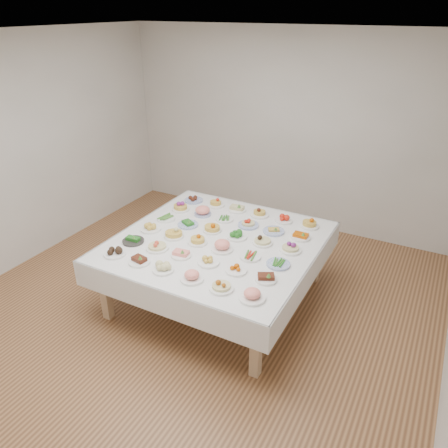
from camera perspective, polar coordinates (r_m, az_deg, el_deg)
The scene contains 38 objects.
room_envelope at distance 4.17m, azimuth -3.91°, elevation 10.08°, with size 5.02×5.02×2.81m.
display_table at distance 4.74m, azimuth -0.86°, elevation -2.86°, with size 2.11×2.11×0.75m.
dish_0 at distance 4.55m, azimuth -14.12°, elevation -3.39°, with size 0.22×0.22×0.11m.
dish_1 at distance 4.37m, azimuth -11.01°, elevation -4.61°, with size 0.21×0.21×0.09m.
dish_2 at distance 4.20m, azimuth -7.96°, elevation -5.62°, with size 0.20×0.20×0.09m.
dish_3 at distance 4.04m, azimuth -4.22°, elevation -6.67°, with size 0.22×0.22×0.12m.
dish_4 at distance 3.90m, azimuth -0.35°, elevation -7.81°, with size 0.22×0.22×0.13m.
dish_5 at distance 3.79m, azimuth 3.71°, elevation -8.95°, with size 0.23×0.23×0.13m.
dish_6 at distance 4.75m, azimuth -11.79°, elevation -2.00°, with size 0.23×0.23×0.09m.
dish_7 at distance 4.56m, azimuth -8.74°, elevation -2.55°, with size 0.25×0.25×0.14m.
dish_8 at distance 4.42m, azimuth -5.64°, elevation -3.82°, with size 0.20×0.20×0.09m.
dish_9 at distance 4.28m, azimuth -2.03°, elevation -4.80°, with size 0.21×0.21×0.08m.
dish_10 at distance 4.16m, azimuth 1.60°, elevation -5.88°, with size 0.20×0.20×0.08m.
dish_11 at distance 4.05m, azimuth 5.51°, elevation -6.87°, with size 0.20×0.20×0.09m.
dish_12 at distance 4.97m, azimuth -9.57°, elevation -0.35°, with size 0.23×0.23×0.10m.
dish_13 at distance 4.77m, azimuth -6.59°, elevation -1.00°, with size 0.24×0.24×0.14m.
dish_14 at distance 4.63m, azimuth -3.47°, elevation -2.03°, with size 0.20×0.20×0.11m.
dish_15 at distance 4.50m, azimuth -0.24°, elevation -2.81°, with size 0.23×0.23×0.12m.
dish_16 at distance 4.39m, azimuth 3.45°, elevation -4.16°, with size 0.21×0.21×0.05m.
dish_17 at distance 4.29m, azimuth 7.10°, elevation -5.13°, with size 0.23×0.23×0.05m.
dish_18 at distance 5.19m, azimuth -7.58°, elevation 0.81°, with size 0.21×0.21×0.05m.
dish_19 at distance 5.02m, azimuth -4.73°, elevation 0.14°, with size 0.23×0.23×0.09m.
dish_20 at distance 4.86m, azimuth -1.56°, elevation -0.28°, with size 0.20×0.20×0.13m.
dish_21 at distance 4.73m, azimuth 1.72°, elevation -1.32°, with size 0.22×0.22×0.10m.
dish_22 at distance 4.63m, azimuth 5.07°, elevation -1.99°, with size 0.21×0.21×0.12m.
dish_23 at distance 4.53m, azimuth 8.70°, elevation -2.81°, with size 0.23×0.23×0.13m.
dish_24 at distance 5.40m, azimuth -5.72°, elevation 2.37°, with size 0.22×0.22×0.13m.
dish_25 at distance 5.25m, azimuth -2.81°, elevation 1.78°, with size 0.20×0.20×0.13m.
dish_26 at distance 5.13m, azimuth 0.07°, elevation 0.67°, with size 0.20×0.20×0.05m.
dish_27 at distance 4.99m, azimuth 3.20°, elevation 0.31°, with size 0.24×0.24×0.12m.
dish_28 at distance 4.89m, azimuth 6.52°, elevation -0.73°, with size 0.24×0.24×0.09m.
dish_29 at distance 4.80m, azimuth 9.99°, elevation -1.45°, with size 0.21×0.21×0.09m.
dish_30 at distance 5.64m, azimuth -3.98°, elevation 3.32°, with size 0.23×0.23×0.09m.
dish_31 at distance 5.49m, azimuth -1.11°, elevation 2.91°, with size 0.22×0.22×0.12m.
dish_32 at distance 5.36m, azimuth 1.72°, elevation 2.18°, with size 0.21×0.21×0.10m.
dish_33 at distance 5.25m, azimuth 4.67°, elevation 1.62°, with size 0.22×0.22×0.12m.
dish_34 at distance 5.14m, azimuth 7.83°, elevation 0.71°, with size 0.20×0.20×0.09m.
dish_35 at distance 5.06m, azimuth 11.11°, elevation 0.23°, with size 0.22×0.22×0.13m.
Camera 1 is at (2.13, -3.38, 3.02)m, focal length 35.00 mm.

